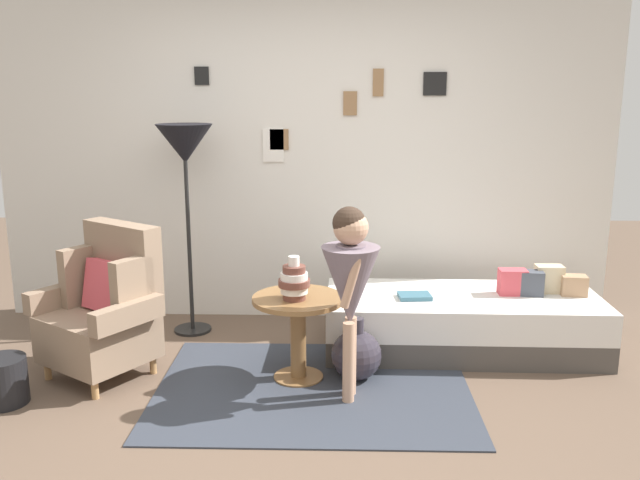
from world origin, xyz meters
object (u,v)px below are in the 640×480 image
object	(u,v)px
vase_striped	(294,282)
floor_lamp	(185,152)
daybed	(462,322)
side_table	(298,320)
book_on_daybed	(415,296)
demijohn_near	(356,354)
person_child	(350,278)
magazine_basket	(3,381)
armchair	(106,308)

from	to	relation	value
vase_striped	floor_lamp	distance (m)	1.41
daybed	side_table	size ratio (longest dim) A/B	3.33
daybed	book_on_daybed	distance (m)	0.42
demijohn_near	book_on_daybed	bearing A→B (deg)	47.38
side_table	demijohn_near	bearing A→B (deg)	1.05
person_child	side_table	bearing A→B (deg)	139.45
daybed	side_table	xyz separation A→B (m)	(-1.13, -0.53, 0.19)
vase_striped	side_table	bearing A→B (deg)	65.07
vase_striped	person_child	xyz separation A→B (m)	(0.34, -0.22, 0.09)
floor_lamp	magazine_basket	world-z (taller)	floor_lamp
armchair	floor_lamp	bearing A→B (deg)	64.31
armchair	daybed	distance (m)	2.42
magazine_basket	person_child	bearing A→B (deg)	3.16
floor_lamp	book_on_daybed	size ratio (longest dim) A/B	7.11
person_child	armchair	bearing A→B (deg)	167.81
vase_striped	floor_lamp	world-z (taller)	floor_lamp
armchair	vase_striped	distance (m)	1.24
side_table	book_on_daybed	bearing A→B (deg)	30.16
side_table	demijohn_near	world-z (taller)	side_table
person_child	demijohn_near	world-z (taller)	person_child
armchair	book_on_daybed	size ratio (longest dim) A/B	4.41
daybed	magazine_basket	bearing A→B (deg)	-162.14
daybed	floor_lamp	bearing A→B (deg)	171.02
book_on_daybed	demijohn_near	size ratio (longest dim) A/B	0.54
armchair	floor_lamp	xyz separation A→B (m)	(0.38, 0.78, 0.92)
armchair	floor_lamp	size ratio (longest dim) A/B	0.62
daybed	book_on_daybed	size ratio (longest dim) A/B	8.69
floor_lamp	book_on_daybed	world-z (taller)	floor_lamp
armchair	person_child	distance (m)	1.62
daybed	side_table	bearing A→B (deg)	-154.80
book_on_daybed	daybed	bearing A→B (deg)	12.58
magazine_basket	book_on_daybed	bearing A→B (deg)	18.58
magazine_basket	floor_lamp	bearing A→B (deg)	55.23
daybed	person_child	size ratio (longest dim) A/B	1.64
side_table	book_on_daybed	xyz separation A→B (m)	(0.78, 0.45, 0.02)
daybed	demijohn_near	world-z (taller)	demijohn_near
armchair	demijohn_near	distance (m)	1.63
side_table	magazine_basket	bearing A→B (deg)	-167.33
book_on_daybed	person_child	bearing A→B (deg)	-122.33
armchair	side_table	distance (m)	1.24
side_table	floor_lamp	xyz separation A→B (m)	(-0.86, 0.84, 0.97)
magazine_basket	vase_striped	bearing A→B (deg)	11.24
book_on_daybed	demijohn_near	bearing A→B (deg)	-132.62
floor_lamp	side_table	bearing A→B (deg)	-44.45
book_on_daybed	magazine_basket	distance (m)	2.65
daybed	vase_striped	bearing A→B (deg)	-153.25
daybed	armchair	bearing A→B (deg)	-168.82
person_child	magazine_basket	size ratio (longest dim) A/B	4.17
demijohn_near	magazine_basket	size ratio (longest dim) A/B	1.46
armchair	book_on_daybed	bearing A→B (deg)	10.94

